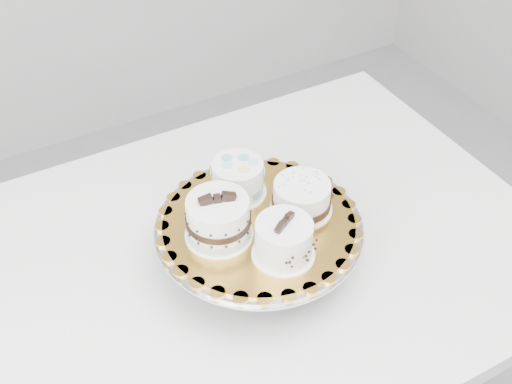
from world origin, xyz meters
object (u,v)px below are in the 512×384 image
cake_board (259,223)px  cake_stand (259,236)px  cake_banded (218,220)px  cake_ribbon (302,197)px  cake_dots (238,178)px  cake_swirl (284,240)px  table (223,282)px

cake_board → cake_stand: bearing=-45.0°
cake_banded → cake_ribbon: (0.16, -0.01, -0.01)m
cake_dots → cake_stand: bearing=-68.3°
cake_dots → cake_board: bearing=-68.3°
cake_swirl → cake_dots: cake_swirl is taller
cake_swirl → cake_banded: (-0.07, 0.09, 0.00)m
cake_banded → cake_ribbon: cake_banded is taller
cake_swirl → cake_banded: bearing=99.0°
cake_stand → cake_board: size_ratio=1.09×
cake_swirl → cake_dots: size_ratio=1.05×
table → cake_banded: (-0.02, -0.04, 0.21)m
cake_swirl → cake_ribbon: bearing=13.7°
table → cake_dots: cake_dots is taller
cake_board → cake_swirl: 0.10m
cake_swirl → cake_banded: size_ratio=0.99×
table → cake_swirl: size_ratio=9.73×
cake_stand → cake_board: 0.03m
cake_swirl → cake_ribbon: (0.09, 0.08, -0.01)m
cake_banded → cake_ribbon: size_ratio=1.11×
cake_stand → cake_board: cake_board is taller
cake_banded → cake_dots: size_ratio=1.06×
cake_stand → cake_swirl: size_ratio=2.86×
table → cake_ribbon: bearing=-18.8°
cake_banded → cake_dots: cake_banded is taller
cake_board → cake_dots: (0.00, 0.09, 0.04)m
cake_board → cake_banded: (-0.08, 0.01, 0.04)m
cake_board → cake_swirl: size_ratio=2.63×
cake_banded → cake_stand: bearing=11.3°
cake_banded → cake_ribbon: bearing=10.9°
cake_swirl → cake_banded: cake_banded is taller
cake_swirl → cake_stand: bearing=59.4°
cake_dots → table: bearing=-119.2°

